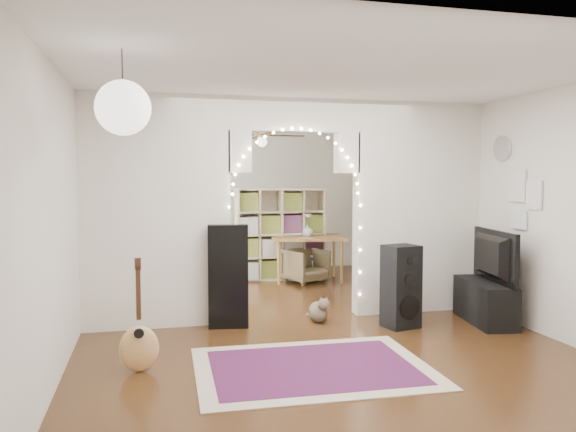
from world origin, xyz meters
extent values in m
plane|color=black|center=(0.00, 0.00, 0.00)|extent=(7.50, 7.50, 0.00)
cube|color=white|center=(0.00, 0.00, 2.70)|extent=(5.00, 7.50, 0.02)
cube|color=silver|center=(0.00, 3.75, 1.35)|extent=(5.00, 0.02, 2.70)
cube|color=silver|center=(0.00, -3.75, 1.35)|extent=(5.00, 0.02, 2.70)
cube|color=silver|center=(-2.50, 0.00, 1.35)|extent=(0.02, 7.50, 2.70)
cube|color=silver|center=(2.50, 0.00, 1.35)|extent=(0.02, 7.50, 2.70)
cube|color=silver|center=(-1.65, 0.00, 1.35)|extent=(1.70, 0.20, 2.70)
cube|color=silver|center=(1.65, 0.00, 1.35)|extent=(1.70, 0.20, 2.70)
cube|color=silver|center=(0.00, 0.00, 2.50)|extent=(1.60, 0.20, 0.40)
cube|color=white|center=(-2.47, 1.80, 1.50)|extent=(0.04, 1.20, 1.40)
cylinder|color=white|center=(2.48, -0.60, 2.10)|extent=(0.03, 0.31, 0.31)
sphere|color=white|center=(-1.90, -2.40, 2.25)|extent=(0.40, 0.40, 0.40)
cube|color=maroon|center=(-0.30, -1.83, 0.01)|extent=(2.18, 1.67, 0.02)
cube|color=black|center=(-0.85, -0.25, 0.60)|extent=(0.48, 0.23, 1.20)
ellipsoid|color=tan|center=(-1.84, -1.54, 0.37)|extent=(0.37, 0.19, 0.42)
cube|color=black|center=(-1.84, -1.54, 0.72)|extent=(0.04, 0.03, 0.48)
cube|color=black|center=(-1.84, -1.54, 0.98)|extent=(0.06, 0.04, 0.11)
ellipsoid|color=brown|center=(0.24, -0.25, 0.12)|extent=(0.28, 0.37, 0.24)
sphere|color=brown|center=(0.26, -0.39, 0.24)|extent=(0.17, 0.17, 0.14)
cone|color=brown|center=(0.23, -0.39, 0.31)|extent=(0.04, 0.04, 0.05)
cone|color=brown|center=(0.30, -0.39, 0.31)|extent=(0.04, 0.04, 0.05)
cylinder|color=brown|center=(0.20, -0.07, 0.04)|extent=(0.08, 0.23, 0.07)
cube|color=black|center=(1.10, -0.71, 0.48)|extent=(0.44, 0.40, 0.96)
cylinder|color=black|center=(1.14, -0.87, 0.27)|extent=(0.28, 0.08, 0.28)
cylinder|color=black|center=(1.14, -0.87, 0.59)|extent=(0.15, 0.05, 0.15)
cylinder|color=black|center=(1.14, -0.87, 0.80)|extent=(0.09, 0.04, 0.09)
cube|color=black|center=(2.17, -0.77, 0.25)|extent=(0.55, 1.05, 0.50)
imported|color=black|center=(2.17, -0.77, 0.81)|extent=(0.30, 1.08, 0.62)
cube|color=tan|center=(0.44, 2.62, 0.78)|extent=(1.56, 0.60, 1.57)
cube|color=brown|center=(0.85, 2.39, 0.73)|extent=(1.29, 0.94, 0.05)
cylinder|color=brown|center=(0.30, 2.14, 0.35)|extent=(0.05, 0.05, 0.70)
cylinder|color=brown|center=(1.33, 2.01, 0.35)|extent=(0.05, 0.05, 0.70)
cylinder|color=brown|center=(0.38, 2.77, 0.35)|extent=(0.05, 0.05, 0.70)
cylinder|color=brown|center=(1.41, 2.64, 0.35)|extent=(0.05, 0.05, 0.70)
imported|color=white|center=(0.85, 2.39, 0.85)|extent=(0.20, 0.20, 0.19)
imported|color=#493C24|center=(-1.11, 2.39, 0.27)|extent=(0.77, 0.78, 0.54)
imported|color=#493C24|center=(0.78, 2.22, 0.28)|extent=(0.80, 0.81, 0.56)
camera|label=1|loc=(-1.73, -6.66, 1.75)|focal=35.00mm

